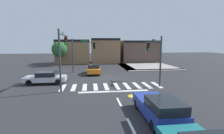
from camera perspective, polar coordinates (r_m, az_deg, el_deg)
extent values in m
plane|color=#2B2B2D|center=(22.87, -1.63, -3.70)|extent=(120.00, 120.00, 0.00)
cube|color=silver|center=(18.61, -16.18, -6.70)|extent=(0.45, 2.92, 0.01)
cube|color=silver|center=(18.46, -12.67, -6.69)|extent=(0.45, 2.92, 0.01)
cube|color=silver|center=(18.39, -9.12, -6.66)|extent=(0.45, 2.92, 0.01)
cube|color=silver|center=(18.39, -5.56, -6.60)|extent=(0.45, 2.92, 0.01)
cube|color=silver|center=(18.45, -2.00, -6.51)|extent=(0.45, 2.92, 0.01)
cube|color=silver|center=(18.59, 1.51, -6.40)|extent=(0.45, 2.92, 0.01)
cube|color=silver|center=(18.79, 4.96, -6.27)|extent=(0.45, 2.92, 0.01)
cube|color=silver|center=(19.06, 8.32, -6.12)|extent=(0.45, 2.92, 0.01)
cube|color=silver|center=(19.39, 11.57, -5.96)|extent=(0.45, 2.92, 0.01)
cube|color=silver|center=(19.78, 14.71, -5.78)|extent=(0.45, 2.92, 0.01)
cube|color=white|center=(16.60, 0.62, -8.16)|extent=(6.80, 0.50, 0.01)
cube|color=white|center=(13.77, 2.37, -11.57)|extent=(0.16, 2.00, 0.01)
cube|color=white|center=(10.16, 6.37, -18.99)|extent=(0.16, 2.00, 0.01)
cylinder|color=yellow|center=(15.28, 7.33, -9.65)|extent=(1.03, 1.03, 0.01)
cylinder|color=white|center=(15.23, 6.47, -9.68)|extent=(0.17, 0.17, 0.00)
cylinder|color=white|center=(15.34, 8.18, -9.58)|extent=(0.17, 0.17, 0.00)
cube|color=white|center=(15.28, 7.33, -9.63)|extent=(0.46, 0.04, 0.00)
cube|color=#9E998E|center=(30.03, 14.70, -1.02)|extent=(10.00, 1.60, 0.15)
cube|color=#9E998E|center=(33.35, 4.89, 0.07)|extent=(1.60, 10.00, 0.15)
cube|color=#9E998E|center=(34.48, 11.73, 0.19)|extent=(10.00, 10.00, 0.15)
cube|color=#93704C|center=(41.04, -12.91, 5.09)|extent=(7.64, 5.02, 5.47)
cube|color=black|center=(38.71, -13.35, 8.60)|extent=(7.64, 0.50, 0.50)
cube|color=#93704C|center=(41.20, -2.36, 5.52)|extent=(6.55, 5.43, 5.79)
cube|color=black|center=(38.67, -2.06, 9.29)|extent=(6.55, 0.50, 0.50)
cube|color=brown|center=(43.03, 8.99, 5.19)|extent=(8.82, 5.94, 5.29)
cube|color=black|center=(40.34, 10.17, 8.39)|extent=(8.82, 0.50, 0.50)
cylinder|color=#383A3D|center=(18.75, 15.96, 1.72)|extent=(0.18, 0.18, 5.35)
cylinder|color=#383A3D|center=(21.04, 13.41, 8.11)|extent=(0.12, 5.13, 0.12)
cube|color=black|center=(22.38, 12.07, 6.65)|extent=(0.32, 0.32, 0.95)
sphere|color=#470A0A|center=(22.22, 12.24, 7.40)|extent=(0.22, 0.22, 0.22)
sphere|color=#4C330C|center=(22.22, 12.22, 6.64)|extent=(0.22, 0.22, 0.22)
sphere|color=#1ED833|center=(22.23, 12.20, 5.88)|extent=(0.22, 0.22, 0.22)
cube|color=#197233|center=(20.80, 13.68, 8.72)|extent=(0.03, 1.10, 0.24)
cylinder|color=#383A3D|center=(16.60, -17.08, 1.93)|extent=(0.18, 0.18, 5.94)
cylinder|color=#383A3D|center=(19.36, -15.96, 10.31)|extent=(0.12, 5.70, 0.12)
cube|color=black|center=(20.96, -15.23, 8.55)|extent=(0.32, 0.32, 0.95)
sphere|color=#470A0A|center=(20.80, -15.32, 9.37)|extent=(0.22, 0.22, 0.22)
sphere|color=#4C330C|center=(20.79, -15.29, 8.56)|extent=(0.22, 0.22, 0.22)
sphere|color=#1ED833|center=(20.79, -15.26, 7.75)|extent=(0.22, 0.22, 0.22)
cube|color=#197233|center=(19.09, -16.11, 11.00)|extent=(0.03, 1.10, 0.24)
cylinder|color=#383A3D|center=(27.54, -13.05, 3.71)|extent=(0.18, 0.18, 5.36)
cylinder|color=#383A3D|center=(27.34, -8.86, 8.21)|extent=(4.11, 0.12, 0.12)
cube|color=black|center=(27.34, -5.99, 7.06)|extent=(0.32, 0.32, 0.95)
sphere|color=#470A0A|center=(27.34, -6.36, 7.67)|extent=(0.22, 0.22, 0.22)
sphere|color=#4C330C|center=(27.34, -6.35, 7.05)|extent=(0.22, 0.22, 0.22)
sphere|color=#1ED833|center=(27.34, -6.34, 6.43)|extent=(0.22, 0.22, 0.22)
cube|color=#197233|center=(27.35, -9.31, 8.66)|extent=(1.10, 0.03, 0.24)
cube|color=#23389E|center=(11.22, 14.83, -13.06)|extent=(1.88, 4.74, 0.69)
cube|color=black|center=(10.06, 17.36, -11.96)|extent=(1.65, 2.37, 0.52)
cylinder|color=black|center=(12.50, 8.33, -12.20)|extent=(0.22, 0.63, 0.63)
cylinder|color=black|center=(13.02, 15.51, -11.57)|extent=(0.22, 0.63, 0.63)
cylinder|color=black|center=(9.68, 13.73, -18.54)|extent=(0.22, 0.63, 0.63)
cylinder|color=black|center=(10.35, 22.72, -17.13)|extent=(0.22, 0.63, 0.63)
cube|color=orange|center=(26.02, -6.23, -0.95)|extent=(1.88, 4.37, 0.64)
cube|color=black|center=(25.88, -6.24, 0.28)|extent=(1.65, 2.19, 0.52)
cylinder|color=black|center=(24.63, -4.22, -2.10)|extent=(0.22, 0.66, 0.66)
cylinder|color=black|center=(24.60, -8.08, -2.17)|extent=(0.22, 0.66, 0.66)
cylinder|color=black|center=(27.56, -4.56, -1.03)|extent=(0.22, 0.66, 0.66)
cylinder|color=black|center=(27.53, -8.00, -1.10)|extent=(0.22, 0.66, 0.66)
cube|color=#B7BABF|center=(20.97, -21.37, -3.66)|extent=(4.56, 1.90, 0.56)
cube|color=black|center=(20.85, -21.07, -2.23)|extent=(2.13, 1.67, 0.51)
cylinder|color=black|center=(20.67, -26.09, -4.78)|extent=(0.69, 0.22, 0.69)
cylinder|color=black|center=(22.24, -24.71, -3.85)|extent=(0.69, 0.22, 0.69)
cylinder|color=black|center=(19.89, -17.57, -4.81)|extent=(0.69, 0.22, 0.69)
cylinder|color=black|center=(21.51, -16.78, -3.83)|extent=(0.69, 0.22, 0.69)
cylinder|color=#4C3823|center=(36.98, -17.09, 2.59)|extent=(0.36, 0.36, 2.80)
sphere|color=#235628|center=(36.86, -17.22, 5.68)|extent=(3.15, 3.15, 3.15)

